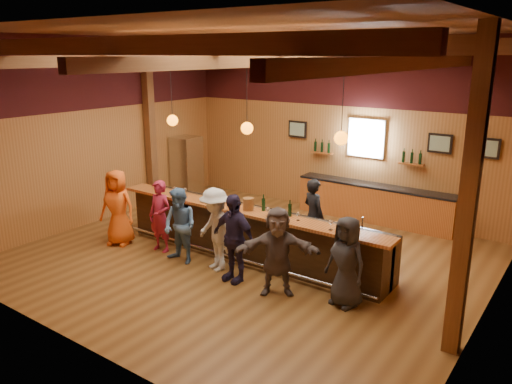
# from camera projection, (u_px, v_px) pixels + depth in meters

# --- Properties ---
(room) EXTENTS (9.04, 9.00, 4.52)m
(room) POSITION_uv_depth(u_px,v_px,m) (249.00, 101.00, 9.54)
(room) COLOR brown
(room) RESTS_ON ground
(bar_counter) EXTENTS (6.30, 1.07, 1.11)m
(bar_counter) POSITION_uv_depth(u_px,v_px,m) (252.00, 232.00, 10.33)
(bar_counter) COLOR black
(bar_counter) RESTS_ON ground
(back_bar_cabinet) EXTENTS (4.00, 0.52, 0.95)m
(back_bar_cabinet) POSITION_uv_depth(u_px,v_px,m) (374.00, 203.00, 12.49)
(back_bar_cabinet) COLOR #92471A
(back_bar_cabinet) RESTS_ON ground
(window) EXTENTS (0.95, 0.09, 0.95)m
(window) POSITION_uv_depth(u_px,v_px,m) (366.00, 138.00, 12.46)
(window) COLOR silver
(window) RESTS_ON room
(framed_pictures) EXTENTS (5.35, 0.05, 0.45)m
(framed_pictures) POSITION_uv_depth(u_px,v_px,m) (400.00, 140.00, 11.96)
(framed_pictures) COLOR black
(framed_pictures) RESTS_ON room
(wine_shelves) EXTENTS (3.00, 0.18, 0.30)m
(wine_shelves) POSITION_uv_depth(u_px,v_px,m) (364.00, 155.00, 12.53)
(wine_shelves) COLOR #92471A
(wine_shelves) RESTS_ON room
(pendant_lights) EXTENTS (4.24, 0.24, 1.37)m
(pendant_lights) POSITION_uv_depth(u_px,v_px,m) (247.00, 128.00, 9.63)
(pendant_lights) COLOR black
(pendant_lights) RESTS_ON room
(stainless_fridge) EXTENTS (0.70, 0.70, 1.80)m
(stainless_fridge) POSITION_uv_depth(u_px,v_px,m) (187.00, 167.00, 14.45)
(stainless_fridge) COLOR silver
(stainless_fridge) RESTS_ON ground
(customer_orange) EXTENTS (0.95, 0.76, 1.68)m
(customer_orange) POSITION_uv_depth(u_px,v_px,m) (118.00, 207.00, 10.92)
(customer_orange) COLOR #F25C16
(customer_orange) RESTS_ON ground
(customer_redvest) EXTENTS (0.58, 0.40, 1.55)m
(customer_redvest) POSITION_uv_depth(u_px,v_px,m) (160.00, 216.00, 10.54)
(customer_redvest) COLOR maroon
(customer_redvest) RESTS_ON ground
(customer_denim) EXTENTS (0.78, 0.62, 1.54)m
(customer_denim) POSITION_uv_depth(u_px,v_px,m) (180.00, 226.00, 9.95)
(customer_denim) COLOR #5177A3
(customer_denim) RESTS_ON ground
(customer_white) EXTENTS (1.21, 0.95, 1.65)m
(customer_white) POSITION_uv_depth(u_px,v_px,m) (215.00, 230.00, 9.60)
(customer_white) COLOR beige
(customer_white) RESTS_ON ground
(customer_navy) EXTENTS (1.02, 0.51, 1.67)m
(customer_navy) POSITION_uv_depth(u_px,v_px,m) (233.00, 238.00, 9.13)
(customer_navy) COLOR #231C39
(customer_navy) RESTS_ON ground
(customer_brown) EXTENTS (1.49, 1.19, 1.58)m
(customer_brown) POSITION_uv_depth(u_px,v_px,m) (277.00, 251.00, 8.63)
(customer_brown) COLOR #5A4C48
(customer_brown) RESTS_ON ground
(customer_dark) EXTENTS (0.86, 0.67, 1.55)m
(customer_dark) POSITION_uv_depth(u_px,v_px,m) (346.00, 262.00, 8.24)
(customer_dark) COLOR #252527
(customer_dark) RESTS_ON ground
(bartender) EXTENTS (0.69, 0.58, 1.60)m
(bartender) POSITION_uv_depth(u_px,v_px,m) (314.00, 216.00, 10.50)
(bartender) COLOR black
(bartender) RESTS_ON ground
(ice_bucket) EXTENTS (0.22, 0.22, 0.24)m
(ice_bucket) POSITION_uv_depth(u_px,v_px,m) (248.00, 204.00, 9.83)
(ice_bucket) COLOR brown
(ice_bucket) RESTS_ON bar_counter
(bottle_a) EXTENTS (0.07, 0.07, 0.33)m
(bottle_a) POSITION_uv_depth(u_px,v_px,m) (263.00, 204.00, 9.78)
(bottle_a) COLOR black
(bottle_a) RESTS_ON bar_counter
(bottle_b) EXTENTS (0.07, 0.07, 0.32)m
(bottle_b) POSITION_uv_depth(u_px,v_px,m) (290.00, 210.00, 9.45)
(bottle_b) COLOR black
(bottle_b) RESTS_ON bar_counter
(glass_a) EXTENTS (0.08, 0.08, 0.17)m
(glass_a) POSITION_uv_depth(u_px,v_px,m) (157.00, 184.00, 11.28)
(glass_a) COLOR silver
(glass_a) RESTS_ON bar_counter
(glass_b) EXTENTS (0.08, 0.08, 0.19)m
(glass_b) POSITION_uv_depth(u_px,v_px,m) (175.00, 189.00, 10.86)
(glass_b) COLOR silver
(glass_b) RESTS_ON bar_counter
(glass_c) EXTENTS (0.07, 0.07, 0.16)m
(glass_c) POSITION_uv_depth(u_px,v_px,m) (185.00, 190.00, 10.87)
(glass_c) COLOR silver
(glass_c) RESTS_ON bar_counter
(glass_d) EXTENTS (0.08, 0.08, 0.17)m
(glass_d) POSITION_uv_depth(u_px,v_px,m) (210.00, 196.00, 10.37)
(glass_d) COLOR silver
(glass_d) RESTS_ON bar_counter
(glass_e) EXTENTS (0.08, 0.08, 0.19)m
(glass_e) POSITION_uv_depth(u_px,v_px,m) (235.00, 200.00, 10.07)
(glass_e) COLOR silver
(glass_e) RESTS_ON bar_counter
(glass_f) EXTENTS (0.08, 0.08, 0.18)m
(glass_f) POSITION_uv_depth(u_px,v_px,m) (268.00, 210.00, 9.44)
(glass_f) COLOR silver
(glass_f) RESTS_ON bar_counter
(glass_g) EXTENTS (0.07, 0.07, 0.16)m
(glass_g) POSITION_uv_depth(u_px,v_px,m) (298.00, 215.00, 9.21)
(glass_g) COLOR silver
(glass_g) RESTS_ON bar_counter
(glass_h) EXTENTS (0.08, 0.08, 0.18)m
(glass_h) POSITION_uv_depth(u_px,v_px,m) (331.00, 223.00, 8.71)
(glass_h) COLOR silver
(glass_h) RESTS_ON bar_counter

